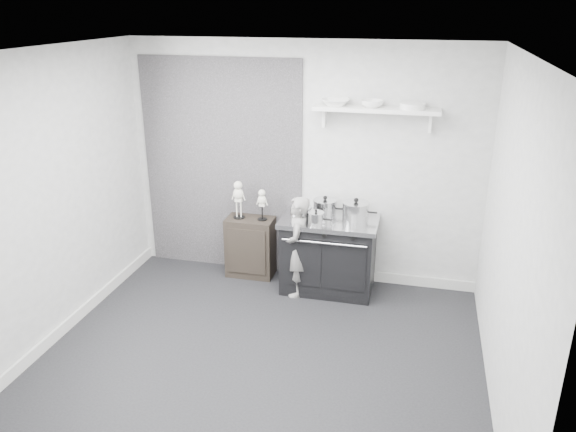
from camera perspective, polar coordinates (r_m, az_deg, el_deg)
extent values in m
plane|color=black|center=(5.31, -2.97, -14.21)|extent=(4.00, 4.00, 0.00)
cube|color=#ADADAB|center=(6.32, 1.45, 5.30)|extent=(4.00, 0.02, 2.70)
cube|color=#ADADAB|center=(3.17, -12.90, -12.14)|extent=(4.00, 0.02, 2.70)
cube|color=#ADADAB|center=(5.56, -23.44, 1.31)|extent=(0.02, 3.60, 2.70)
cube|color=#ADADAB|center=(4.54, 21.70, -2.66)|extent=(0.02, 3.60, 2.70)
cube|color=silver|center=(4.36, -3.65, 16.25)|extent=(4.00, 3.60, 0.02)
cube|color=black|center=(6.59, -6.70, 4.92)|extent=(1.90, 0.02, 2.50)
cube|color=silver|center=(6.65, 9.82, -6.16)|extent=(2.00, 0.03, 0.12)
cube|color=silver|center=(6.07, -21.52, -10.25)|extent=(0.03, 3.60, 0.12)
cube|color=white|center=(5.93, 8.95, 10.66)|extent=(1.30, 0.26, 0.04)
cube|color=white|center=(6.09, 3.71, 9.98)|extent=(0.03, 0.12, 0.20)
cube|color=white|center=(6.00, 14.24, 9.23)|extent=(0.03, 0.12, 0.20)
cube|color=black|center=(6.29, 4.14, -4.09)|extent=(1.00, 0.60, 0.80)
cube|color=silver|center=(6.12, 4.24, -0.50)|extent=(1.06, 0.64, 0.05)
cube|color=black|center=(6.05, 1.42, -4.87)|extent=(0.42, 0.02, 0.52)
cube|color=black|center=(5.98, 5.92, -5.32)|extent=(0.42, 0.02, 0.52)
cylinder|color=silver|center=(5.87, 3.66, -2.77)|extent=(0.90, 0.02, 0.02)
cylinder|color=black|center=(5.90, 0.85, -1.74)|extent=(0.04, 0.03, 0.04)
cylinder|color=black|center=(5.85, 3.71, -2.00)|extent=(0.04, 0.03, 0.04)
cylinder|color=black|center=(5.81, 6.61, -2.26)|extent=(0.04, 0.03, 0.04)
cube|color=black|center=(6.62, -3.82, -3.14)|extent=(0.55, 0.32, 0.71)
imported|color=gray|center=(6.09, 0.93, -3.13)|extent=(0.31, 0.44, 1.14)
cylinder|color=#BDBDBF|center=(6.07, 1.30, 0.27)|extent=(0.23, 0.23, 0.13)
cylinder|color=#BDBDBF|center=(6.04, 1.31, 0.90)|extent=(0.23, 0.23, 0.01)
sphere|color=black|center=(6.03, 1.31, 1.15)|extent=(0.04, 0.04, 0.04)
cylinder|color=black|center=(6.04, 2.73, 0.14)|extent=(0.10, 0.02, 0.02)
cylinder|color=#BDBDBF|center=(6.22, 3.78, 0.86)|extent=(0.26, 0.26, 0.15)
cylinder|color=#BDBDBF|center=(6.19, 3.79, 1.59)|extent=(0.27, 0.27, 0.02)
sphere|color=black|center=(6.18, 3.80, 1.86)|extent=(0.05, 0.05, 0.05)
cylinder|color=black|center=(6.19, 5.31, 0.73)|extent=(0.10, 0.02, 0.02)
cylinder|color=#BDBDBF|center=(6.12, 6.89, 0.50)|extent=(0.29, 0.29, 0.17)
cylinder|color=#BDBDBF|center=(6.09, 6.93, 1.31)|extent=(0.29, 0.29, 0.02)
sphere|color=black|center=(6.08, 6.94, 1.61)|extent=(0.05, 0.05, 0.05)
cylinder|color=black|center=(6.10, 8.59, 0.36)|extent=(0.10, 0.02, 0.02)
cylinder|color=#BDBDBF|center=(5.95, 2.85, -0.26)|extent=(0.17, 0.17, 0.11)
cylinder|color=#BDBDBF|center=(5.93, 2.86, 0.32)|extent=(0.18, 0.18, 0.01)
sphere|color=black|center=(5.92, 2.87, 0.53)|extent=(0.03, 0.03, 0.03)
cylinder|color=black|center=(5.93, 4.05, -0.37)|extent=(0.10, 0.02, 0.02)
imported|color=white|center=(5.97, 4.86, 11.44)|extent=(0.29, 0.29, 0.07)
imported|color=white|center=(5.92, 8.54, 11.22)|extent=(0.23, 0.23, 0.07)
cylinder|color=white|center=(5.90, 12.53, 10.87)|extent=(0.26, 0.26, 0.06)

